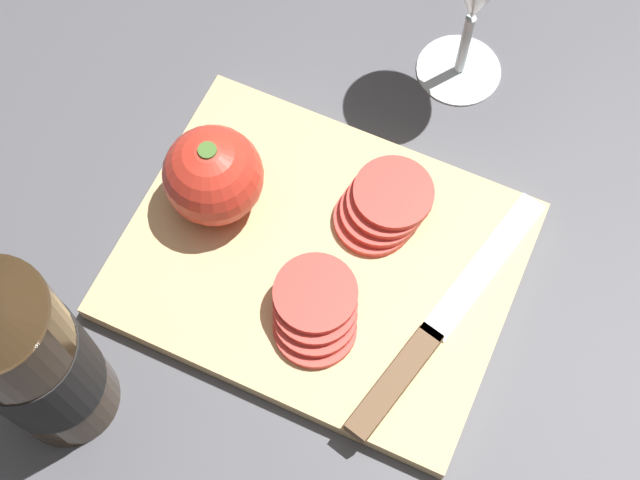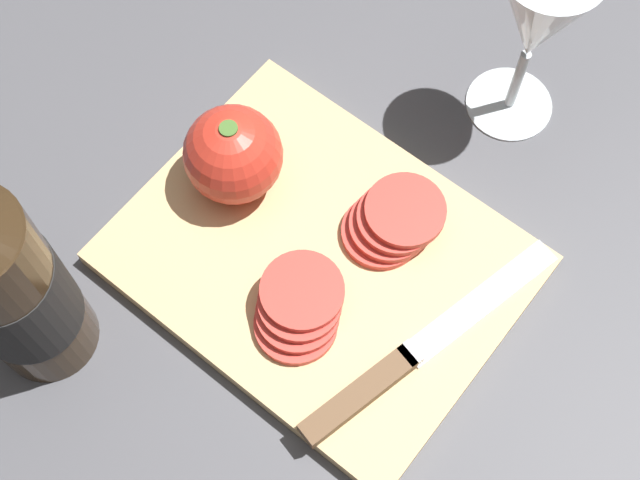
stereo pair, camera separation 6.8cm
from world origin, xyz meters
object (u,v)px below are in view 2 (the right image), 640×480
at_px(wine_glass, 538,21).
at_px(tomato_slice_stack_far, 299,308).
at_px(wine_bottle, 6,285).
at_px(whole_tomato, 233,155).
at_px(knife, 385,375).
at_px(tomato_slice_stack_near, 393,221).

distance_m(wine_glass, tomato_slice_stack_far, 0.28).
bearing_deg(tomato_slice_stack_far, wine_bottle, 41.97).
bearing_deg(wine_glass, wine_bottle, 67.95).
relative_size(wine_glass, whole_tomato, 2.14).
distance_m(wine_bottle, knife, 0.28).
bearing_deg(whole_tomato, wine_glass, -121.98).
distance_m(whole_tomato, tomato_slice_stack_far, 0.13).
relative_size(whole_tomato, tomato_slice_stack_far, 0.97).
xyz_separation_m(wine_glass, whole_tomato, (0.13, 0.21, -0.06)).
relative_size(wine_bottle, wine_glass, 1.81).
xyz_separation_m(wine_bottle, whole_tomato, (-0.03, -0.19, -0.05)).
bearing_deg(tomato_slice_stack_near, whole_tomato, 18.49).
bearing_deg(knife, wine_bottle, 133.71).
bearing_deg(wine_glass, tomato_slice_stack_far, 86.31).
height_order(wine_glass, tomato_slice_stack_near, wine_glass).
bearing_deg(wine_bottle, knife, -149.89).
relative_size(wine_glass, tomato_slice_stack_near, 2.09).
height_order(wine_bottle, knife, wine_bottle).
height_order(wine_glass, knife, wine_glass).
distance_m(wine_glass, knife, 0.29).
relative_size(whole_tomato, knife, 0.33).
relative_size(wine_bottle, tomato_slice_stack_near, 3.79).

